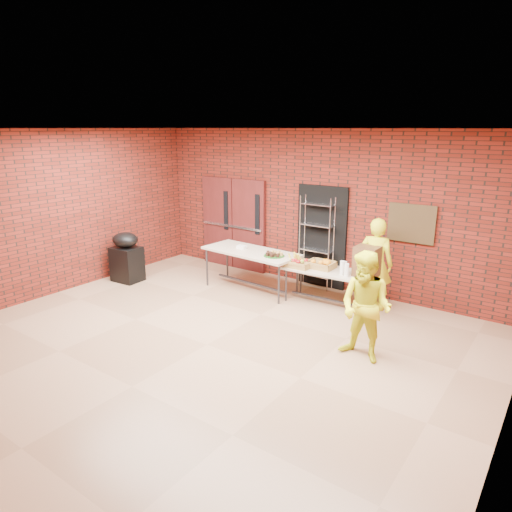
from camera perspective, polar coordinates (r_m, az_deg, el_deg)
The scene contains 19 objects.
room at distance 6.61m, azimuth -6.56°, elevation 1.52°, with size 8.08×7.08×3.28m.
double_doors at distance 10.67m, azimuth -2.86°, elevation 4.07°, with size 1.78×0.12×2.10m.
dark_doorway at distance 9.46m, azimuth 8.18°, elevation 2.39°, with size 1.10×0.06×2.10m, color black.
bronze_plaque at distance 8.69m, azimuth 18.85°, elevation 3.88°, with size 0.85×0.04×0.70m, color #382816.
wire_rack at distance 9.38m, azimuth 7.55°, elevation 1.66°, with size 0.70×0.23×1.90m, color #B3B4BA, non-canonical shape.
table_left at distance 9.18m, azimuth -0.64°, elevation 0.26°, with size 2.06×0.96×0.83m.
table_right at distance 8.51m, azimuth 9.06°, elevation -2.12°, with size 1.70×0.77×0.69m.
basket_bananas at distance 8.73m, azimuth 4.94°, elevation -0.72°, with size 0.42×0.33×0.13m.
basket_oranges at distance 8.59m, azimuth 8.09°, elevation -1.03°, with size 0.50×0.39×0.16m.
basket_apples at distance 8.61m, azimuth 5.36°, elevation -0.93°, with size 0.48×0.37×0.15m.
muffin_tray at distance 8.76m, azimuth 2.27°, elevation 0.26°, with size 0.40×0.40×0.10m.
napkin_box at distance 9.33m, azimuth -1.80°, elevation 1.14°, with size 0.19×0.13×0.06m, color white.
coffee_dispenser at distance 8.23m, azimuth 13.69°, elevation -0.64°, with size 0.40×0.36×0.53m, color #51361B.
cup_stack_front at distance 8.24m, azimuth 10.73°, elevation -1.47°, with size 0.08×0.08×0.25m, color white.
cup_stack_mid at distance 8.14m, azimuth 11.25°, elevation -1.75°, with size 0.08×0.08×0.24m, color white.
cup_stack_back at distance 8.36m, azimuth 11.03°, elevation -1.38°, with size 0.07×0.07×0.21m, color white.
covered_grill at distance 10.17m, azimuth -15.88°, elevation -0.10°, with size 0.62×0.53×1.07m.
volunteer_woman at distance 8.48m, azimuth 14.70°, elevation -0.97°, with size 0.62×0.40×1.69m, color yellow.
volunteer_man at distance 6.59m, azimuth 13.56°, elevation -6.23°, with size 0.77×0.60×1.59m, color yellow.
Camera 1 is at (4.32, -4.73, 3.22)m, focal length 32.00 mm.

